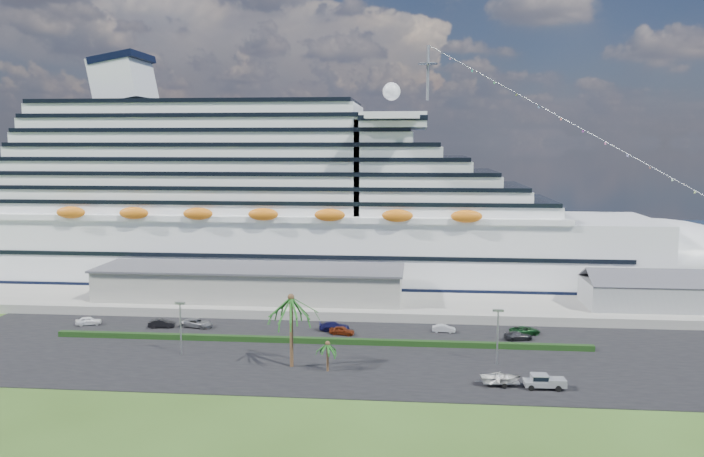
# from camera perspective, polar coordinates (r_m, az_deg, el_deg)

# --- Properties ---
(ground) EXTENTS (420.00, 420.00, 0.00)m
(ground) POSITION_cam_1_polar(r_m,az_deg,el_deg) (97.56, 0.45, -12.38)
(ground) COLOR #304C19
(ground) RESTS_ON ground
(asphalt_lot) EXTENTS (140.00, 38.00, 0.12)m
(asphalt_lot) POSITION_cam_1_polar(r_m,az_deg,el_deg) (107.94, 0.97, -10.41)
(asphalt_lot) COLOR black
(asphalt_lot) RESTS_ON ground
(wharf) EXTENTS (240.00, 20.00, 1.80)m
(wharf) POSITION_cam_1_polar(r_m,az_deg,el_deg) (135.61, 1.94, -6.39)
(wharf) COLOR gray
(wharf) RESTS_ON ground
(water) EXTENTS (420.00, 160.00, 0.02)m
(water) POSITION_cam_1_polar(r_m,az_deg,el_deg) (224.14, 3.35, -1.25)
(water) COLOR #0B1832
(water) RESTS_ON ground
(cruise_ship) EXTENTS (191.00, 38.00, 54.00)m
(cruise_ship) POSITION_cam_1_polar(r_m,az_deg,el_deg) (159.18, -5.26, 1.36)
(cruise_ship) COLOR silver
(cruise_ship) RESTS_ON ground
(terminal_building) EXTENTS (61.00, 15.00, 6.30)m
(terminal_building) POSITION_cam_1_polar(r_m,az_deg,el_deg) (138.46, -8.47, -4.44)
(terminal_building) COLOR gray
(terminal_building) RESTS_ON wharf
(port_shed) EXTENTS (24.00, 12.31, 7.37)m
(port_shed) POSITION_cam_1_polar(r_m,az_deg,el_deg) (141.61, 23.53, -4.96)
(port_shed) COLOR gray
(port_shed) RESTS_ON wharf
(hedge) EXTENTS (88.00, 1.10, 0.90)m
(hedge) POSITION_cam_1_polar(r_m,az_deg,el_deg) (113.40, -2.91, -9.28)
(hedge) COLOR black
(hedge) RESTS_ON asphalt_lot
(lamp_post_left) EXTENTS (1.60, 0.35, 8.27)m
(lamp_post_left) POSITION_cam_1_polar(r_m,az_deg,el_deg) (109.36, -14.07, -7.52)
(lamp_post_left) COLOR gray
(lamp_post_left) RESTS_ON asphalt_lot
(lamp_post_right) EXTENTS (1.60, 0.35, 8.27)m
(lamp_post_right) POSITION_cam_1_polar(r_m,az_deg,el_deg) (103.97, 12.02, -8.22)
(lamp_post_right) COLOR gray
(lamp_post_right) RESTS_ON asphalt_lot
(palm_tall) EXTENTS (8.82, 8.82, 11.13)m
(palm_tall) POSITION_cam_1_polar(r_m,az_deg,el_deg) (100.06, -5.09, -6.42)
(palm_tall) COLOR #47301E
(palm_tall) RESTS_ON ground
(palm_short) EXTENTS (3.53, 3.53, 4.56)m
(palm_short) POSITION_cam_1_polar(r_m,az_deg,el_deg) (99.24, -2.04, -9.82)
(palm_short) COLOR #47301E
(palm_short) RESTS_ON ground
(parked_car_0) EXTENTS (4.77, 3.29, 1.51)m
(parked_car_0) POSITION_cam_1_polar(r_m,az_deg,el_deg) (132.80, -21.05, -7.18)
(parked_car_0) COLOR white
(parked_car_0) RESTS_ON asphalt_lot
(parked_car_1) EXTENTS (4.79, 2.34, 1.51)m
(parked_car_1) POSITION_cam_1_polar(r_m,az_deg,el_deg) (126.94, -15.54, -7.61)
(parked_car_1) COLOR black
(parked_car_1) RESTS_ON asphalt_lot
(parked_car_2) EXTENTS (6.03, 3.79, 1.55)m
(parked_car_2) POSITION_cam_1_polar(r_m,az_deg,el_deg) (125.64, -12.75, -7.66)
(parked_car_2) COLOR gray
(parked_car_2) RESTS_ON asphalt_lot
(parked_car_3) EXTENTS (5.64, 3.08, 1.55)m
(parked_car_3) POSITION_cam_1_polar(r_m,az_deg,el_deg) (120.60, -1.49, -8.11)
(parked_car_3) COLOR #12123F
(parked_car_3) RESTS_ON asphalt_lot
(parked_car_4) EXTENTS (4.52, 2.48, 1.46)m
(parked_car_4) POSITION_cam_1_polar(r_m,az_deg,el_deg) (118.01, -0.84, -8.48)
(parked_car_4) COLOR maroon
(parked_car_4) RESTS_ON asphalt_lot
(parked_car_5) EXTENTS (4.07, 1.68, 1.31)m
(parked_car_5) POSITION_cam_1_polar(r_m,az_deg,el_deg) (120.54, 7.64, -8.24)
(parked_car_5) COLOR silver
(parked_car_5) RESTS_ON asphalt_lot
(parked_car_6) EXTENTS (5.62, 3.77, 1.43)m
(parked_car_6) POSITION_cam_1_polar(r_m,az_deg,el_deg) (121.68, 14.19, -8.22)
(parked_car_6) COLOR black
(parked_car_6) RESTS_ON asphalt_lot
(parked_car_7) EXTENTS (5.04, 2.95, 1.37)m
(parked_car_7) POSITION_cam_1_polar(r_m,az_deg,el_deg) (118.25, 13.64, -8.67)
(parked_car_7) COLOR black
(parked_car_7) RESTS_ON asphalt_lot
(pickup_truck) EXTENTS (5.56, 2.22, 1.94)m
(pickup_truck) POSITION_cam_1_polar(r_m,az_deg,el_deg) (96.65, 15.67, -12.10)
(pickup_truck) COLOR black
(pickup_truck) RESTS_ON asphalt_lot
(boat_trailer) EXTENTS (6.21, 4.27, 1.75)m
(boat_trailer) POSITION_cam_1_polar(r_m,az_deg,el_deg) (96.23, 12.26, -12.02)
(boat_trailer) COLOR gray
(boat_trailer) RESTS_ON asphalt_lot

